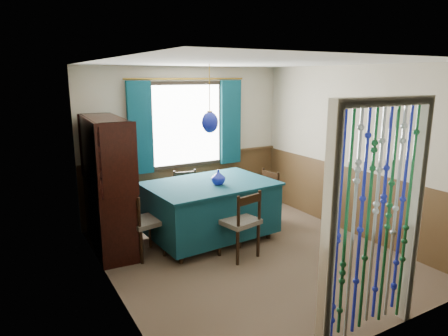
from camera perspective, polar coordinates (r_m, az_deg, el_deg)
floor at (r=5.48m, az=3.70°, el=-12.29°), size 4.00×4.00×0.00m
ceiling at (r=4.96m, az=4.14°, el=14.81°), size 4.00×4.00×0.00m
wall_back at (r=6.80m, az=-5.47°, el=3.70°), size 3.60×0.00×3.60m
wall_front at (r=3.65m, az=21.64°, el=-5.32°), size 3.60×0.00×3.60m
wall_left at (r=4.37m, az=-16.16°, el=-1.96°), size 0.00×4.00×4.00m
wall_right at (r=6.24m, az=17.82°, el=2.30°), size 0.00×4.00×4.00m
wainscot_back at (r=6.95m, az=-5.28°, el=-2.43°), size 3.60×0.00×3.60m
wainscot_front at (r=3.94m, az=20.53°, el=-15.69°), size 3.60×0.00×3.60m
wainscot_left at (r=4.62m, az=-15.39°, el=-10.97°), size 0.00×4.00×4.00m
wainscot_right at (r=6.40m, az=17.27°, el=-4.32°), size 0.00×4.00×4.00m
window at (r=6.72m, az=-5.34°, el=6.17°), size 1.32×0.12×1.42m
doorway at (r=3.75m, az=20.67°, el=-8.00°), size 1.16×0.12×2.18m
dining_table at (r=5.80m, az=-1.96°, el=-5.62°), size 1.85×1.34×0.86m
chair_near at (r=5.24m, az=2.38°, el=-7.75°), size 0.53×0.51×0.91m
chair_far at (r=6.47m, az=-5.26°, el=-4.01°), size 0.49×0.47×0.85m
chair_left at (r=5.38m, az=-11.47°, el=-7.64°), size 0.49×0.51×0.88m
chair_right at (r=6.43m, az=5.61°, el=-4.03°), size 0.45×0.47×0.87m
sideboard at (r=5.72m, az=-16.15°, el=-4.99°), size 0.56×1.41×1.82m
pendant_lamp at (r=5.54m, az=-2.06°, el=6.57°), size 0.23×0.23×0.93m
vase_table at (r=5.58m, az=-0.82°, el=-1.42°), size 0.24×0.24×0.19m
bowl_shelf at (r=5.27m, az=-15.11°, el=0.79°), size 0.23×0.23×0.05m
vase_sideboard at (r=5.95m, az=-16.59°, el=-0.60°), size 0.23×0.23×0.18m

